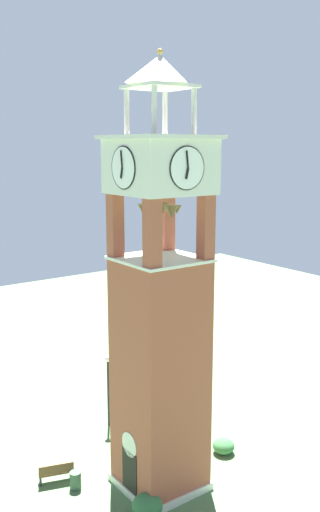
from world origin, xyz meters
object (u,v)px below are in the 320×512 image
park_bench (56,472)px  trash_bin (75,480)px  clock_tower (160,324)px  lamp_post (108,377)px

park_bench → trash_bin: (0.95, 0.49, -0.08)m
clock_tower → lamp_post: clock_tower is taller
clock_tower → trash_bin: size_ratio=23.74×
park_bench → trash_bin: size_ratio=2.07×
park_bench → lamp_post: lamp_post is taller
park_bench → trash_bin: park_bench is taller
lamp_post → park_bench: bearing=-56.0°
lamp_post → trash_bin: (4.12, -4.21, -2.41)m
trash_bin → clock_tower: bearing=58.2°
clock_tower → trash_bin: 8.26m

